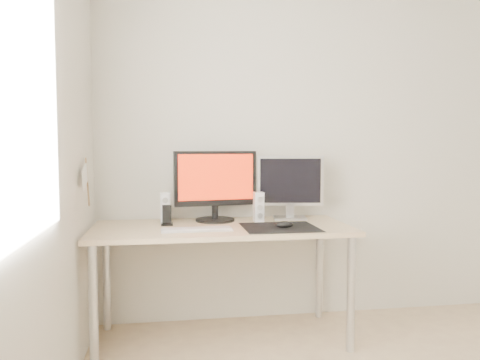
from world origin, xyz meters
TOP-DOWN VIEW (x-y plane):
  - wall_back at (0.00, 1.75)m, footprint 3.50×0.00m
  - wall_left at (-1.75, 0.00)m, footprint 0.00×3.50m
  - window_pane at (-1.74, 0.00)m, footprint 0.00×1.30m
  - mousepad at (-0.58, 1.26)m, footprint 0.45×0.40m
  - mouse at (-0.56, 1.23)m, footprint 0.11×0.06m
  - desk at (-0.93, 1.38)m, footprint 1.60×0.70m
  - main_monitor at (-0.95, 1.57)m, footprint 0.55×0.29m
  - second_monitor at (-0.44, 1.58)m, footprint 0.45×0.19m
  - speaker_left at (-1.28, 1.56)m, footprint 0.06×0.08m
  - speaker_right at (-0.67, 1.51)m, footprint 0.06×0.08m
  - keyboard at (-1.09, 1.23)m, footprint 0.42×0.13m
  - phone_dock at (-1.27, 1.45)m, footprint 0.07×0.06m
  - pennant at (-1.72, 1.24)m, footprint 0.01×0.23m

SIDE VIEW (x-z plane):
  - desk at x=-0.93m, z-range 0.29..1.02m
  - mousepad at x=-0.58m, z-range 0.73..0.73m
  - keyboard at x=-1.09m, z-range 0.73..0.75m
  - mouse at x=-0.56m, z-range 0.73..0.77m
  - phone_dock at x=-1.27m, z-range 0.70..0.83m
  - speaker_left at x=-1.28m, z-range 0.73..0.93m
  - speaker_right at x=-0.67m, z-range 0.73..0.93m
  - second_monitor at x=-0.44m, z-range 0.75..1.19m
  - main_monitor at x=-0.95m, z-range 0.75..1.22m
  - pennant at x=-1.72m, z-range 0.90..1.19m
  - wall_back at x=0.00m, z-range -0.50..3.00m
  - wall_left at x=-1.75m, z-range -0.50..3.00m
  - window_pane at x=-1.74m, z-range 0.85..2.15m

